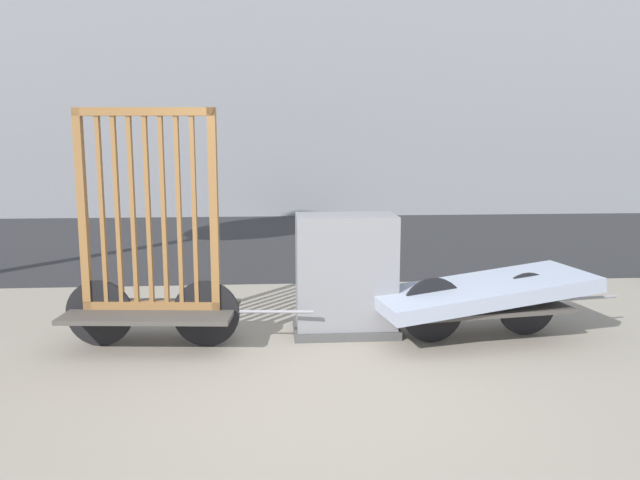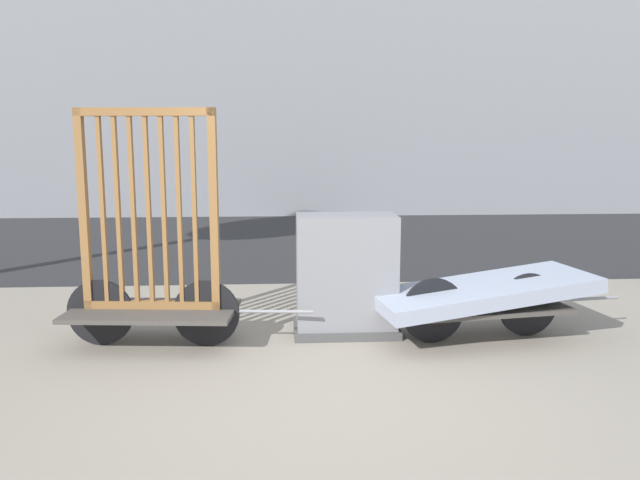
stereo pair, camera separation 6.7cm
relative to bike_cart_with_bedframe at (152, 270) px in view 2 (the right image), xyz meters
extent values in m
plane|color=gray|center=(1.49, -1.27, -0.69)|extent=(60.00, 60.00, 0.00)
cube|color=#2D2D30|center=(1.49, 5.97, -0.68)|extent=(56.00, 7.22, 0.01)
cube|color=#4C4742|center=(-0.01, 0.00, -0.37)|extent=(1.53, 0.90, 0.04)
cylinder|color=black|center=(0.47, -0.04, -0.39)|extent=(0.60, 0.09, 0.60)
cylinder|color=black|center=(-0.48, 0.04, -0.39)|extent=(0.60, 0.09, 0.60)
cylinder|color=gray|center=(1.07, -0.09, -0.37)|extent=(0.70, 0.09, 0.03)
cube|color=olive|center=(-0.01, 0.00, -0.31)|extent=(1.21, 0.18, 0.07)
cube|color=olive|center=(-0.01, 0.00, 1.37)|extent=(1.21, 0.18, 0.07)
cube|color=olive|center=(-0.57, 0.05, 0.53)|extent=(0.08, 0.08, 1.75)
cube|color=olive|center=(0.56, -0.05, 0.53)|extent=(0.08, 0.08, 1.75)
cube|color=olive|center=(-0.41, 0.04, 0.53)|extent=(0.04, 0.05, 1.68)
cube|color=olive|center=(-0.27, 0.02, 0.53)|extent=(0.04, 0.05, 1.68)
cube|color=olive|center=(-0.14, 0.01, 0.53)|extent=(0.04, 0.05, 1.68)
cube|color=olive|center=(-0.01, 0.00, 0.53)|extent=(0.04, 0.05, 1.68)
cube|color=olive|center=(0.13, -0.01, 0.53)|extent=(0.04, 0.05, 1.68)
cube|color=olive|center=(0.26, -0.02, 0.53)|extent=(0.04, 0.05, 1.68)
cube|color=olive|center=(0.39, -0.03, 0.53)|extent=(0.04, 0.05, 1.68)
cube|color=#4C4742|center=(2.98, 0.00, -0.37)|extent=(1.56, 0.99, 0.04)
cylinder|color=black|center=(3.45, 0.07, -0.39)|extent=(0.59, 0.13, 0.60)
cylinder|color=black|center=(2.51, -0.07, -0.39)|extent=(0.59, 0.13, 0.60)
cylinder|color=gray|center=(4.05, 0.17, -0.37)|extent=(0.70, 0.14, 0.03)
cube|color=#9EA8BC|center=(2.98, 0.00, -0.23)|extent=(2.09, 1.15, 0.33)
cube|color=#4C4C4C|center=(1.75, 0.26, -0.65)|extent=(0.99, 0.58, 0.08)
cube|color=gray|center=(1.75, 0.26, -0.12)|extent=(0.93, 0.52, 1.14)
camera|label=1|loc=(1.08, -5.46, 1.13)|focal=35.00mm
camera|label=2|loc=(1.15, -5.46, 1.13)|focal=35.00mm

